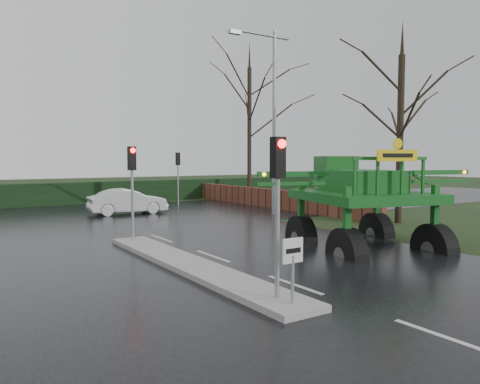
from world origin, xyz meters
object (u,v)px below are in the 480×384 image
traffic_signal_mid (132,173)px  crop_sprayer (344,187)px  white_sedan (128,214)px  street_light_right (270,106)px  traffic_signal_near (278,182)px  traffic_signal_far (178,166)px  keep_left_sign (293,260)px

traffic_signal_mid → crop_sprayer: crop_sprayer is taller
traffic_signal_mid → white_sedan: traffic_signal_mid is taller
street_light_right → traffic_signal_near: bearing=-126.1°
traffic_signal_far → white_sedan: traffic_signal_far is taller
street_light_right → keep_left_sign: bearing=-125.1°
traffic_signal_far → traffic_signal_near: bearing=69.6°
crop_sprayer → keep_left_sign: bearing=-129.9°
keep_left_sign → traffic_signal_mid: (0.00, 8.99, 1.53)m
traffic_signal_near → traffic_signal_far: same height
traffic_signal_far → white_sedan: bearing=36.0°
keep_left_sign → street_light_right: size_ratio=0.14×
keep_left_sign → street_light_right: 17.23m
street_light_right → crop_sprayer: 11.76m
traffic_signal_mid → street_light_right: street_light_right is taller
crop_sprayer → traffic_signal_far: bearing=96.1°
traffic_signal_far → white_sedan: size_ratio=0.82×
traffic_signal_far → street_light_right: 8.86m
traffic_signal_mid → white_sedan: 9.90m
keep_left_sign → crop_sprayer: bearing=34.8°
traffic_signal_near → white_sedan: traffic_signal_near is taller
keep_left_sign → traffic_signal_near: size_ratio=0.38×
traffic_signal_near → crop_sprayer: size_ratio=0.44×
crop_sprayer → traffic_signal_near: bearing=-134.0°
keep_left_sign → white_sedan: 18.33m
keep_left_sign → crop_sprayer: crop_sprayer is taller
street_light_right → crop_sprayer: (-4.64, -10.13, -3.79)m
crop_sprayer → street_light_right: bearing=80.7°
crop_sprayer → white_sedan: bearing=112.4°
keep_left_sign → traffic_signal_near: bearing=90.0°
traffic_signal_near → white_sedan: size_ratio=0.82×
crop_sprayer → white_sedan: (-1.82, 14.67, -2.20)m
keep_left_sign → white_sedan: size_ratio=0.32×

